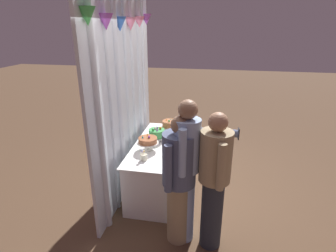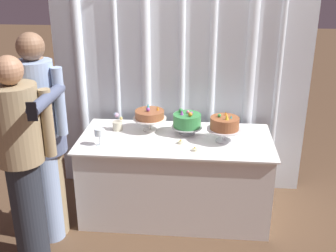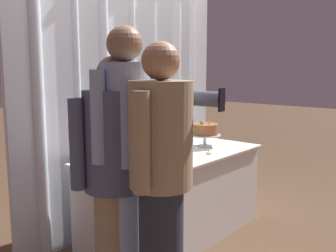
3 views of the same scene
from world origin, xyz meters
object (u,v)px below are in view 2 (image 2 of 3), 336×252
at_px(cake_table, 175,176).
at_px(cake_display_leftmost, 150,115).
at_px(wine_glass, 99,133).
at_px(guest_man_dark_suit, 41,131).
at_px(guest_girl_blue_dress, 43,142).
at_px(guest_man_pink_jacket, 21,158).
at_px(tealight_near_left, 195,150).
at_px(tealight_far_left, 181,142).
at_px(flower_vase, 117,124).
at_px(cake_display_center, 187,121).
at_px(cake_display_rightmost, 225,125).

height_order(cake_table, cake_display_leftmost, cake_display_leftmost).
distance_m(cake_table, cake_display_leftmost, 0.60).
xyz_separation_m(cake_display_leftmost, wine_glass, (-0.38, -0.37, -0.03)).
bearing_deg(guest_man_dark_suit, guest_girl_blue_dress, 107.33).
distance_m(cake_table, guest_man_dark_suit, 1.27).
relative_size(cake_display_leftmost, guest_man_pink_jacket, 0.19).
bearing_deg(guest_man_pink_jacket, tealight_near_left, 23.56).
bearing_deg(wine_glass, tealight_far_left, 7.95).
bearing_deg(guest_girl_blue_dress, flower_vase, 48.42).
bearing_deg(cake_display_center, guest_man_pink_jacket, -142.03).
relative_size(cake_table, guest_man_dark_suit, 0.97).
xyz_separation_m(cake_table, guest_man_dark_suit, (-1.02, -0.48, 0.60)).
distance_m(cake_display_leftmost, guest_man_pink_jacket, 1.24).
relative_size(cake_display_center, guest_girl_blue_dress, 0.18).
bearing_deg(cake_display_center, cake_display_leftmost, 171.49).
xyz_separation_m(wine_glass, guest_man_dark_suit, (-0.39, -0.27, 0.11)).
bearing_deg(flower_vase, guest_man_pink_jacket, -118.55).
xyz_separation_m(cake_display_center, guest_man_dark_suit, (-1.11, -0.59, 0.10)).
xyz_separation_m(cake_display_center, cake_display_rightmost, (0.33, -0.14, 0.04)).
height_order(wine_glass, tealight_far_left, wine_glass).
height_order(cake_table, cake_display_center, cake_display_center).
relative_size(cake_display_center, cake_display_rightmost, 0.92).
distance_m(cake_table, cake_display_rightmost, 0.68).
height_order(cake_table, tealight_near_left, tealight_near_left).
distance_m(cake_display_rightmost, guest_man_dark_suit, 1.50).
relative_size(cake_display_rightmost, guest_girl_blue_dress, 0.19).
xyz_separation_m(cake_display_leftmost, guest_girl_blue_dress, (-0.79, -0.57, -0.05)).
distance_m(cake_table, guest_girl_blue_dress, 1.21).
distance_m(cake_table, cake_display_center, 0.52).
distance_m(cake_display_leftmost, guest_girl_blue_dress, 0.97).
bearing_deg(cake_display_rightmost, guest_girl_blue_dress, -165.64).
distance_m(cake_display_center, tealight_far_left, 0.25).
distance_m(wine_glass, guest_man_pink_jacket, 0.72).
bearing_deg(flower_vase, cake_display_rightmost, -10.52).
height_order(cake_display_rightmost, wine_glass, cake_display_rightmost).
bearing_deg(guest_man_pink_jacket, guest_girl_blue_dress, 87.66).
bearing_deg(cake_display_leftmost, flower_vase, -176.87).
height_order(cake_table, guest_man_pink_jacket, guest_man_pink_jacket).
distance_m(cake_display_leftmost, flower_vase, 0.31).
xyz_separation_m(tealight_near_left, guest_man_pink_jacket, (-1.23, -0.54, 0.13)).
bearing_deg(wine_glass, cake_display_rightmost, 9.53).
distance_m(wine_glass, guest_man_dark_suit, 0.48).
height_order(tealight_near_left, guest_girl_blue_dress, guest_girl_blue_dress).
distance_m(guest_girl_blue_dress, guest_man_dark_suit, 0.15).
bearing_deg(guest_man_pink_jacket, tealight_far_left, 31.21).
height_order(cake_display_center, tealight_near_left, cake_display_center).
bearing_deg(flower_vase, cake_table, -14.82).
bearing_deg(cake_table, guest_man_pink_jacket, -143.32).
height_order(guest_girl_blue_dress, guest_man_pink_jacket, guest_man_pink_jacket).
relative_size(wine_glass, tealight_near_left, 3.01).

